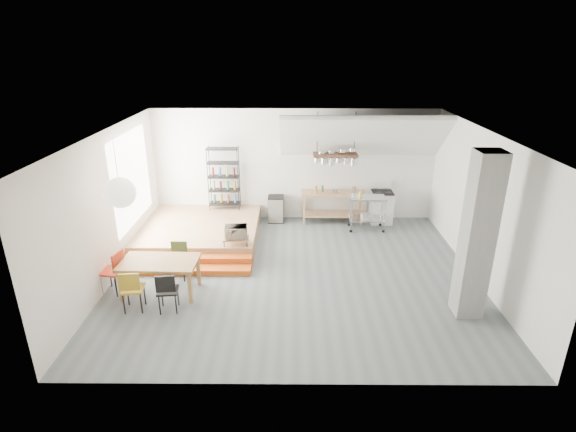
{
  "coord_description": "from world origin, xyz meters",
  "views": [
    {
      "loc": [
        -0.1,
        -8.98,
        4.93
      ],
      "look_at": [
        -0.17,
        0.8,
        1.1
      ],
      "focal_mm": 28.0,
      "sensor_mm": 36.0,
      "label": 1
    }
  ],
  "objects_px": {
    "stove": "(381,206)",
    "mini_fridge": "(276,209)",
    "dining_table": "(159,265)",
    "rolling_cart": "(367,208)"
  },
  "relations": [
    {
      "from": "rolling_cart",
      "to": "mini_fridge",
      "type": "height_order",
      "value": "rolling_cart"
    },
    {
      "from": "stove",
      "to": "mini_fridge",
      "type": "distance_m",
      "value": 3.04
    },
    {
      "from": "rolling_cart",
      "to": "mini_fridge",
      "type": "relative_size",
      "value": 1.29
    },
    {
      "from": "stove",
      "to": "dining_table",
      "type": "distance_m",
      "value": 6.62
    },
    {
      "from": "dining_table",
      "to": "stove",
      "type": "bearing_deg",
      "value": 38.93
    },
    {
      "from": "dining_table",
      "to": "mini_fridge",
      "type": "relative_size",
      "value": 2.09
    },
    {
      "from": "mini_fridge",
      "to": "dining_table",
      "type": "bearing_deg",
      "value": -119.25
    },
    {
      "from": "dining_table",
      "to": "mini_fridge",
      "type": "bearing_deg",
      "value": 62.72
    },
    {
      "from": "stove",
      "to": "rolling_cart",
      "type": "height_order",
      "value": "stove"
    },
    {
      "from": "dining_table",
      "to": "mini_fridge",
      "type": "height_order",
      "value": "mini_fridge"
    }
  ]
}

